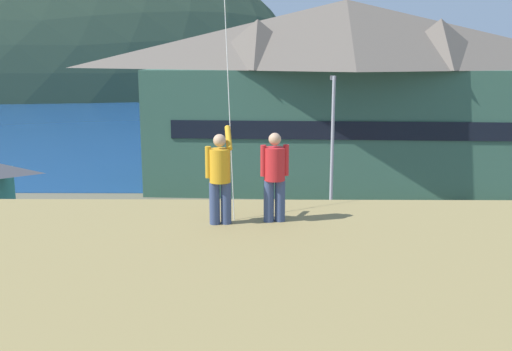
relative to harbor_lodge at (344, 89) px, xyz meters
The scene contains 14 objects.
ground_plane 22.89m from the harbor_lodge, 106.49° to the right, with size 600.00×600.00×0.00m, color #66604C.
parking_lot_pad 18.37m from the harbor_lodge, 111.21° to the right, with size 40.00×20.00×0.10m, color slate.
bay_water 39.96m from the harbor_lodge, 99.09° to the left, with size 360.00×84.00×0.03m, color navy.
harbor_lodge is the anchor object (origin of this frame).
wharf_dock 18.39m from the harbor_lodge, 128.27° to the left, with size 3.20×15.35×0.70m.
moored_boat_wharfside 23.66m from the harbor_lodge, 129.04° to the left, with size 2.75×8.40×2.16m.
moored_boat_outer_mooring 15.75m from the harbor_lodge, 119.92° to the left, with size 2.51×6.92×2.16m.
moored_boat_inner_slip 23.17m from the harbor_lodge, 129.91° to the left, with size 3.22×8.32×2.16m.
parked_car_mid_row_near 24.24m from the harbor_lodge, 114.26° to the right, with size 4.25×2.15×1.82m.
parked_car_back_row_right 21.19m from the harbor_lodge, 99.15° to the right, with size 4.34×2.34×1.82m.
parked_car_mid_row_center 16.27m from the harbor_lodge, 85.70° to the right, with size 4.25×2.15×1.82m.
parking_light_pole 10.88m from the harbor_lodge, 100.64° to the right, with size 0.24×0.78×7.58m.
person_kite_flyer 29.20m from the harbor_lodge, 102.39° to the right, with size 0.52×0.68×1.86m.
person_companion 28.82m from the harbor_lodge, 100.44° to the right, with size 0.55×0.40×1.74m.
Camera 1 is at (0.76, -18.37, 8.83)m, focal length 41.33 mm.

